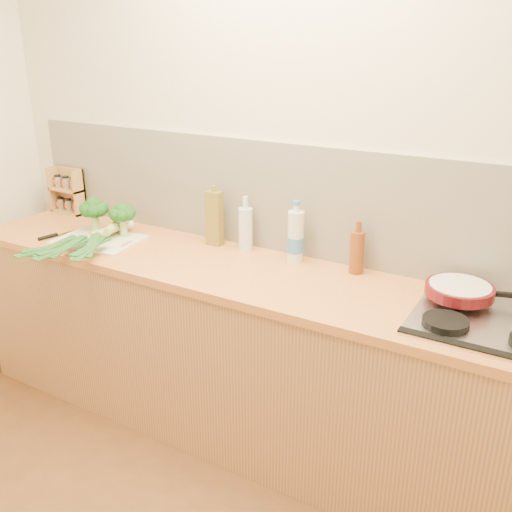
{
  "coord_description": "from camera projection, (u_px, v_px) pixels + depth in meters",
  "views": [
    {
      "loc": [
        1.2,
        -0.87,
        1.9
      ],
      "look_at": [
        0.06,
        1.1,
        1.02
      ],
      "focal_mm": 40.0,
      "sensor_mm": 36.0,
      "label": 1
    }
  ],
  "objects": [
    {
      "name": "broccoli_left",
      "position": [
        94.0,
        209.0,
        3.04
      ],
      "size": [
        0.16,
        0.16,
        0.19
      ],
      "color": "#AAC975",
      "rests_on": "chopping_board"
    },
    {
      "name": "oil_tin",
      "position": [
        214.0,
        218.0,
        2.88
      ],
      "size": [
        0.08,
        0.05,
        0.31
      ],
      "color": "olive",
      "rests_on": "counter"
    },
    {
      "name": "skillet",
      "position": [
        460.0,
        290.0,
        2.26
      ],
      "size": [
        0.38,
        0.27,
        0.05
      ],
      "rotation": [
        0.0,
        0.0,
        0.28
      ],
      "color": "#530D12",
      "rests_on": "gas_hob"
    },
    {
      "name": "chefs_knife",
      "position": [
        54.0,
        236.0,
        3.04
      ],
      "size": [
        0.08,
        0.27,
        0.02
      ],
      "rotation": [
        0.0,
        0.0,
        -0.21
      ],
      "color": "silver",
      "rests_on": "counter"
    },
    {
      "name": "broccoli_right",
      "position": [
        122.0,
        214.0,
        2.98
      ],
      "size": [
        0.14,
        0.14,
        0.18
      ],
      "color": "#AAC975",
      "rests_on": "chopping_board"
    },
    {
      "name": "gas_hob",
      "position": [
        494.0,
        322.0,
        2.11
      ],
      "size": [
        0.58,
        0.5,
        0.04
      ],
      "color": "silver",
      "rests_on": "counter"
    },
    {
      "name": "leek_front",
      "position": [
        91.0,
        236.0,
        2.95
      ],
      "size": [
        0.18,
        0.67,
        0.04
      ],
      "rotation": [
        0.0,
        0.0,
        -0.19
      ],
      "color": "white",
      "rests_on": "chopping_board"
    },
    {
      "name": "leek_mid",
      "position": [
        94.0,
        236.0,
        2.89
      ],
      "size": [
        0.11,
        0.63,
        0.04
      ],
      "rotation": [
        0.0,
        0.0,
        0.02
      ],
      "color": "white",
      "rests_on": "chopping_board"
    },
    {
      "name": "chopping_board",
      "position": [
        99.0,
        240.0,
        2.97
      ],
      "size": [
        0.46,
        0.36,
        0.01
      ],
      "primitive_type": "cube",
      "rotation": [
        0.0,
        0.0,
        0.1
      ],
      "color": "white",
      "rests_on": "counter"
    },
    {
      "name": "spice_rack",
      "position": [
        69.0,
        193.0,
        3.43
      ],
      "size": [
        0.23,
        0.09,
        0.27
      ],
      "color": "tan",
      "rests_on": "counter"
    },
    {
      "name": "counter",
      "position": [
        256.0,
        357.0,
        2.76
      ],
      "size": [
        3.2,
        0.62,
        0.9
      ],
      "color": "#B27E4A",
      "rests_on": "ground"
    },
    {
      "name": "water_bottle",
      "position": [
        296.0,
        238.0,
        2.67
      ],
      "size": [
        0.08,
        0.08,
        0.28
      ],
      "color": "silver",
      "rests_on": "counter"
    },
    {
      "name": "room_shell",
      "position": [
        287.0,
        199.0,
        2.73
      ],
      "size": [
        3.5,
        3.5,
        3.5
      ],
      "color": "beige",
      "rests_on": "ground"
    },
    {
      "name": "leek_back",
      "position": [
        105.0,
        234.0,
        2.87
      ],
      "size": [
        0.3,
        0.59,
        0.04
      ],
      "rotation": [
        0.0,
        0.0,
        0.42
      ],
      "color": "white",
      "rests_on": "chopping_board"
    },
    {
      "name": "glass_bottle",
      "position": [
        246.0,
        228.0,
        2.82
      ],
      "size": [
        0.07,
        0.07,
        0.28
      ],
      "color": "silver",
      "rests_on": "counter"
    },
    {
      "name": "amber_bottle",
      "position": [
        357.0,
        251.0,
        2.55
      ],
      "size": [
        0.06,
        0.06,
        0.25
      ],
      "color": "brown",
      "rests_on": "counter"
    }
  ]
}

